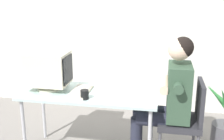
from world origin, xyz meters
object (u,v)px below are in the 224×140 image
(desk, at_px, (90,98))
(office_chair, at_px, (186,117))
(crt_monitor, at_px, (49,69))
(desk_mug, at_px, (84,94))
(keyboard, at_px, (80,91))
(person_seated, at_px, (168,95))

(desk, xyz_separation_m, office_chair, (0.98, 0.02, -0.15))
(desk, relative_size, crt_monitor, 3.26)
(desk, xyz_separation_m, crt_monitor, (-0.44, 0.02, 0.28))
(desk, height_order, crt_monitor, crt_monitor)
(crt_monitor, distance_m, desk_mug, 0.51)
(office_chair, bearing_deg, desk_mug, -167.94)
(keyboard, xyz_separation_m, office_chair, (1.07, 0.05, -0.22))
(person_seated, bearing_deg, crt_monitor, -179.71)
(desk, bearing_deg, crt_monitor, 177.69)
(crt_monitor, distance_m, person_seated, 1.25)
(crt_monitor, bearing_deg, keyboard, -7.36)
(office_chair, distance_m, desk_mug, 1.03)
(desk, distance_m, desk_mug, 0.21)
(crt_monitor, xyz_separation_m, person_seated, (1.24, 0.01, -0.21))
(crt_monitor, xyz_separation_m, keyboard, (0.35, -0.05, -0.21))
(office_chair, bearing_deg, desk, -178.59)
(keyboard, height_order, desk_mug, desk_mug)
(crt_monitor, distance_m, keyboard, 0.41)
(crt_monitor, bearing_deg, desk, -2.31)
(keyboard, distance_m, office_chair, 1.09)
(desk_mug, bearing_deg, keyboard, 118.74)
(crt_monitor, relative_size, office_chair, 0.48)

